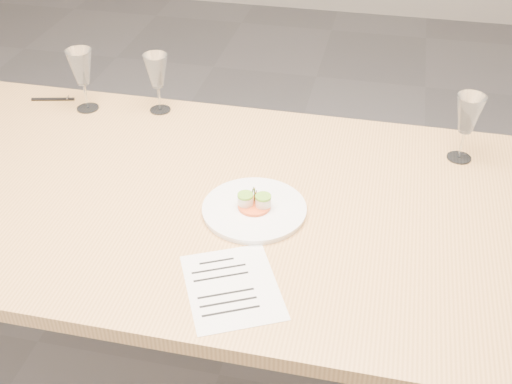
% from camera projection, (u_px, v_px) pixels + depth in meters
% --- Properties ---
extents(ground, '(7.00, 7.00, 0.00)m').
position_uv_depth(ground, '(219.00, 375.00, 2.16)').
color(ground, slate).
rests_on(ground, ground).
extents(dining_table, '(2.40, 1.00, 0.75)m').
position_uv_depth(dining_table, '(211.00, 215.00, 1.76)').
color(dining_table, tan).
rests_on(dining_table, ground).
extents(dinner_plate, '(0.27, 0.27, 0.07)m').
position_uv_depth(dinner_plate, '(254.00, 209.00, 1.65)').
color(dinner_plate, white).
rests_on(dinner_plate, dining_table).
extents(recipe_sheet, '(0.29, 0.32, 0.00)m').
position_uv_depth(recipe_sheet, '(232.00, 287.00, 1.44)').
color(recipe_sheet, white).
rests_on(recipe_sheet, dining_table).
extents(ballpoint_pen, '(0.14, 0.05, 0.01)m').
position_uv_depth(ballpoint_pen, '(53.00, 99.00, 2.15)').
color(ballpoint_pen, black).
rests_on(ballpoint_pen, dining_table).
extents(wine_glass_0, '(0.08, 0.08, 0.20)m').
position_uv_depth(wine_glass_0, '(81.00, 69.00, 2.03)').
color(wine_glass_0, white).
rests_on(wine_glass_0, dining_table).
extents(wine_glass_1, '(0.08, 0.08, 0.19)m').
position_uv_depth(wine_glass_1, '(157.00, 72.00, 2.02)').
color(wine_glass_1, white).
rests_on(wine_glass_1, dining_table).
extents(wine_glass_2, '(0.08, 0.08, 0.20)m').
position_uv_depth(wine_glass_2, '(468.00, 116.00, 1.78)').
color(wine_glass_2, white).
rests_on(wine_glass_2, dining_table).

